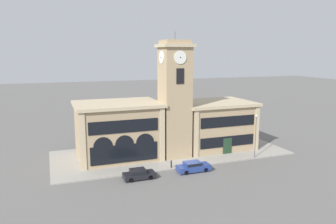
{
  "coord_description": "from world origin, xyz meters",
  "views": [
    {
      "loc": [
        -17.79,
        -39.67,
        15.61
      ],
      "look_at": [
        -1.83,
        3.55,
        7.38
      ],
      "focal_mm": 35.0,
      "sensor_mm": 36.0,
      "label": 1
    }
  ],
  "objects_px": {
    "parked_car_mid": "(193,166)",
    "street_lamp": "(256,130)",
    "parked_car_near": "(139,174)",
    "bollard": "(171,164)"
  },
  "relations": [
    {
      "from": "parked_car_near",
      "to": "bollard",
      "type": "height_order",
      "value": "parked_car_near"
    },
    {
      "from": "parked_car_mid",
      "to": "street_lamp",
      "type": "xyz_separation_m",
      "value": [
        11.06,
        1.93,
        3.66
      ]
    },
    {
      "from": "parked_car_near",
      "to": "bollard",
      "type": "bearing_deg",
      "value": 21.33
    },
    {
      "from": "parked_car_near",
      "to": "street_lamp",
      "type": "bearing_deg",
      "value": 5.56
    },
    {
      "from": "parked_car_near",
      "to": "parked_car_mid",
      "type": "height_order",
      "value": "parked_car_mid"
    },
    {
      "from": "parked_car_mid",
      "to": "bollard",
      "type": "distance_m",
      "value": 3.14
    },
    {
      "from": "parked_car_near",
      "to": "bollard",
      "type": "relative_size",
      "value": 3.79
    },
    {
      "from": "parked_car_near",
      "to": "street_lamp",
      "type": "xyz_separation_m",
      "value": [
        18.6,
        1.93,
        3.71
      ]
    },
    {
      "from": "bollard",
      "to": "parked_car_mid",
      "type": "bearing_deg",
      "value": -41.06
    },
    {
      "from": "parked_car_mid",
      "to": "street_lamp",
      "type": "height_order",
      "value": "street_lamp"
    }
  ]
}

